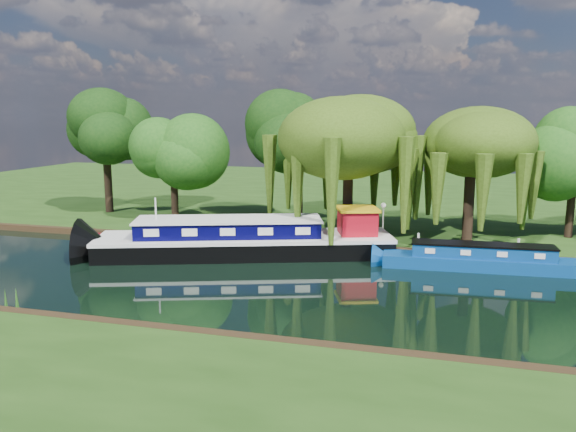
% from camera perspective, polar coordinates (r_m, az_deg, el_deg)
% --- Properties ---
extents(ground, '(120.00, 120.00, 0.00)m').
position_cam_1_polar(ground, '(29.45, 6.40, -7.47)').
color(ground, black).
extents(far_bank, '(120.00, 52.00, 0.45)m').
position_cam_1_polar(far_bank, '(62.50, 11.37, 2.03)').
color(far_bank, '#1C3B10').
rests_on(far_bank, ground).
extents(dutch_barge, '(19.13, 10.10, 3.96)m').
position_cam_1_polar(dutch_barge, '(36.18, -4.12, -2.47)').
color(dutch_barge, black).
rests_on(dutch_barge, ground).
extents(narrowboat, '(11.47, 2.56, 1.66)m').
position_cam_1_polar(narrowboat, '(34.77, 19.08, -4.21)').
color(narrowboat, navy).
rests_on(narrowboat, ground).
extents(red_dinghy, '(3.68, 2.74, 0.73)m').
position_cam_1_polar(red_dinghy, '(42.70, -17.95, -2.33)').
color(red_dinghy, maroon).
rests_on(red_dinghy, ground).
extents(willow_left, '(7.81, 7.81, 9.36)m').
position_cam_1_polar(willow_left, '(39.13, 6.20, 7.72)').
color(willow_left, black).
rests_on(willow_left, far_bank).
extents(willow_right, '(6.71, 6.71, 8.17)m').
position_cam_1_polar(willow_right, '(39.36, 18.15, 6.07)').
color(willow_right, black).
rests_on(willow_right, far_bank).
extents(tree_far_left, '(5.14, 5.14, 8.28)m').
position_cam_1_polar(tree_far_left, '(45.17, -11.61, 6.47)').
color(tree_far_left, black).
rests_on(tree_far_left, far_bank).
extents(tree_far_back, '(5.75, 5.75, 9.67)m').
position_cam_1_polar(tree_far_back, '(51.67, -18.06, 7.82)').
color(tree_far_back, black).
rests_on(tree_far_back, far_bank).
extents(tree_far_mid, '(5.86, 5.86, 9.59)m').
position_cam_1_polar(tree_far_mid, '(45.82, 1.11, 7.89)').
color(tree_far_mid, black).
rests_on(tree_far_mid, far_bank).
extents(tree_far_right, '(4.73, 4.73, 7.74)m').
position_cam_1_polar(tree_far_right, '(43.45, 27.12, 4.97)').
color(tree_far_right, black).
rests_on(tree_far_right, far_bank).
extents(lamppost, '(0.36, 0.36, 2.56)m').
position_cam_1_polar(lamppost, '(38.97, 9.65, 0.48)').
color(lamppost, silver).
rests_on(lamppost, far_bank).
extents(mooring_posts, '(19.16, 0.16, 1.00)m').
position_cam_1_polar(mooring_posts, '(37.32, 7.72, -2.20)').
color(mooring_posts, silver).
rests_on(mooring_posts, far_bank).
extents(reeds_near, '(33.70, 1.50, 1.10)m').
position_cam_1_polar(reeds_near, '(21.99, 21.53, -12.90)').
color(reeds_near, '#1F5115').
rests_on(reeds_near, ground).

